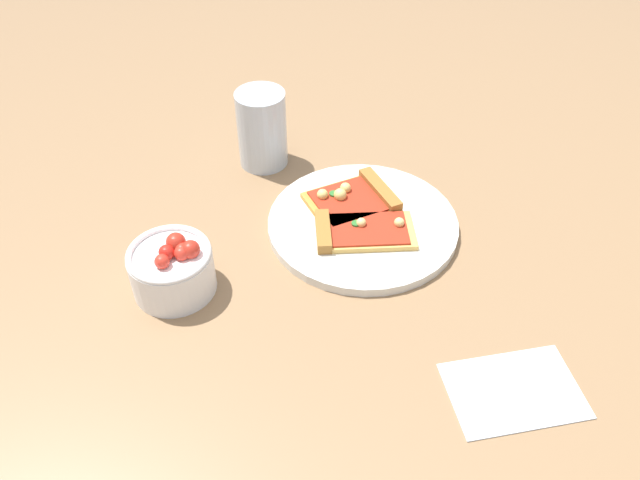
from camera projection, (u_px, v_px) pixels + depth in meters
name	position (u px, v px, depth m)	size (l,w,h in m)	color
ground_plane	(346.00, 252.00, 0.91)	(2.40, 2.40, 0.00)	#93704C
plate	(363.00, 224.00, 0.95)	(0.28, 0.28, 0.01)	silver
pizza_slice_near	(356.00, 199.00, 0.97)	(0.14, 0.13, 0.03)	gold
pizza_slice_far	(358.00, 231.00, 0.92)	(0.15, 0.09, 0.02)	#E5B256
salad_bowl	(172.00, 268.00, 0.84)	(0.11, 0.11, 0.08)	white
soda_glass	(262.00, 131.00, 1.04)	(0.08, 0.08, 0.13)	silver
paper_napkin	(514.00, 390.00, 0.74)	(0.15, 0.10, 0.00)	white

